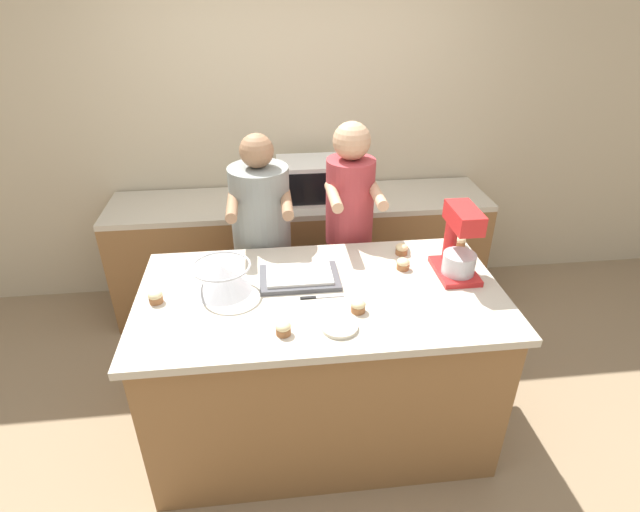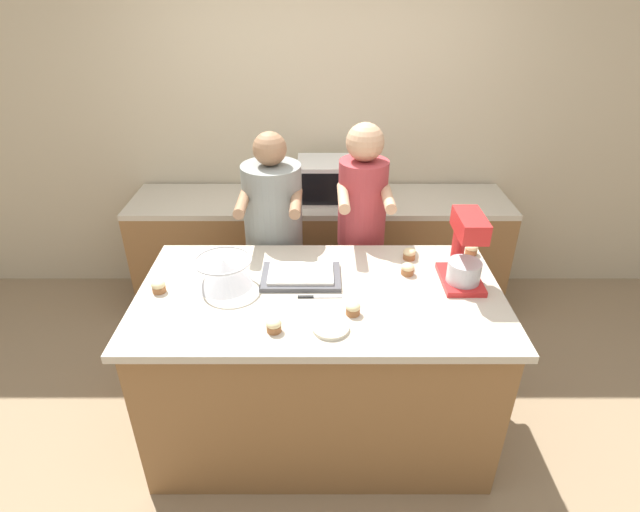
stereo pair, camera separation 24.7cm
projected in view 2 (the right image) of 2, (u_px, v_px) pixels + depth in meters
ground_plane at (320, 424)px, 3.00m from camera, size 16.00×16.00×0.00m
back_wall at (320, 126)px, 3.78m from camera, size 10.00×0.06×2.70m
island_counter at (320, 363)px, 2.76m from camera, size 1.85×0.98×0.96m
back_counter at (320, 252)px, 3.92m from camera, size 2.80×0.60×0.90m
person_left at (275, 249)px, 3.19m from camera, size 0.37×0.52×1.58m
person_right at (361, 242)px, 3.16m from camera, size 0.32×0.49×1.63m
stand_mixer at (465, 254)px, 2.52m from camera, size 0.20×0.30×0.39m
mixing_bowl at (224, 271)px, 2.54m from camera, size 0.30×0.30×0.15m
baking_tray at (301, 276)px, 2.62m from camera, size 0.41×0.27×0.04m
microwave_oven at (333, 180)px, 3.62m from camera, size 0.51×0.37×0.29m
small_plate at (331, 328)px, 2.25m from camera, size 0.17×0.17×0.02m
knife at (317, 297)px, 2.48m from camera, size 0.22×0.02×0.01m
cupcake_0 at (353, 308)px, 2.34m from camera, size 0.07×0.07×0.06m
cupcake_1 at (274, 325)px, 2.23m from camera, size 0.07×0.07×0.06m
cupcake_2 at (472, 249)px, 2.84m from camera, size 0.07×0.07×0.06m
cupcake_3 at (409, 254)px, 2.79m from camera, size 0.07×0.07×0.06m
cupcake_4 at (408, 269)px, 2.65m from camera, size 0.07×0.07×0.06m
cupcake_5 at (159, 286)px, 2.51m from camera, size 0.07×0.07×0.06m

